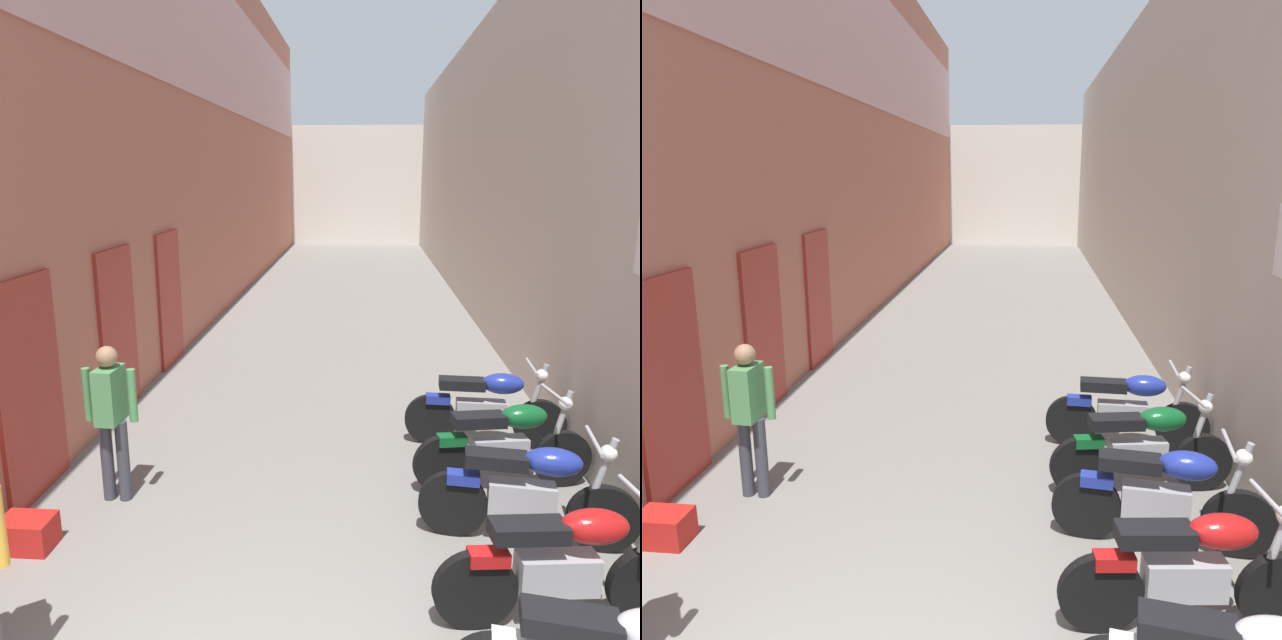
% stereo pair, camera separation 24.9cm
% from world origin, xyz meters
% --- Properties ---
extents(ground_plane, '(41.37, 41.37, 0.00)m').
position_xyz_m(ground_plane, '(0.00, 10.69, 0.00)').
color(ground_plane, slate).
extents(building_left, '(0.45, 25.37, 8.12)m').
position_xyz_m(building_left, '(-3.00, 12.63, 4.09)').
color(building_left, '#B76651').
rests_on(building_left, ground).
extents(building_right, '(0.45, 25.37, 6.24)m').
position_xyz_m(building_right, '(3.01, 12.68, 3.12)').
color(building_right, beige).
rests_on(building_right, ground).
extents(building_far_end, '(8.62, 2.00, 5.06)m').
position_xyz_m(building_far_end, '(0.00, 26.37, 2.53)').
color(building_far_end, beige).
rests_on(building_far_end, ground).
extents(motorcycle_second, '(1.85, 0.58, 1.04)m').
position_xyz_m(motorcycle_second, '(1.87, 1.86, 0.50)').
color(motorcycle_second, black).
rests_on(motorcycle_second, ground).
extents(motorcycle_third, '(1.85, 0.58, 1.04)m').
position_xyz_m(motorcycle_third, '(1.87, 2.87, 0.50)').
color(motorcycle_third, black).
rests_on(motorcycle_third, ground).
extents(motorcycle_fourth, '(1.84, 0.58, 1.04)m').
position_xyz_m(motorcycle_fourth, '(1.87, 3.81, 0.50)').
color(motorcycle_fourth, black).
rests_on(motorcycle_fourth, ground).
extents(motorcycle_fifth, '(1.85, 0.58, 1.04)m').
position_xyz_m(motorcycle_fifth, '(1.87, 4.83, 0.50)').
color(motorcycle_fifth, black).
rests_on(motorcycle_fifth, ground).
extents(pedestrian_mid_alley, '(0.52, 0.35, 1.57)m').
position_xyz_m(pedestrian_mid_alley, '(-1.97, 3.33, 0.92)').
color(pedestrian_mid_alley, '#383842').
rests_on(pedestrian_mid_alley, ground).
extents(plastic_crate, '(0.44, 0.32, 0.28)m').
position_xyz_m(plastic_crate, '(-2.42, 2.48, 0.14)').
color(plastic_crate, red).
rests_on(plastic_crate, ground).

